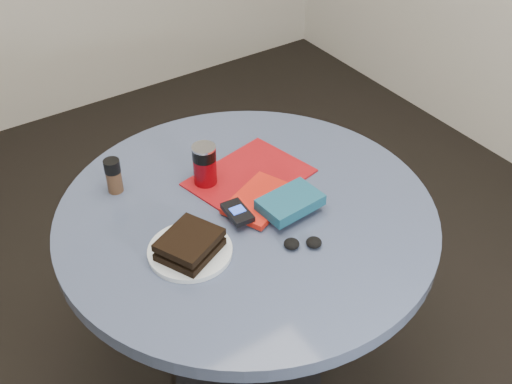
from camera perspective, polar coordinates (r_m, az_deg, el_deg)
ground at (r=2.24m, az=-0.67°, el=-16.50°), size 4.00×4.00×0.00m
table at (r=1.79m, az=-0.80°, el=-5.68°), size 1.00×1.00×0.75m
plate at (r=1.57m, az=-5.88°, el=-5.25°), size 0.24×0.24×0.01m
sandwich at (r=1.54m, az=-5.91°, el=-4.66°), size 0.18×0.17×0.05m
soda_can at (r=1.74m, az=-4.58°, el=2.39°), size 0.08×0.08×0.12m
pepper_grinder at (r=1.76m, az=-12.55°, el=1.44°), size 0.05×0.05×0.10m
magazine at (r=1.79m, az=-0.58°, el=1.31°), size 0.36×0.30×0.01m
red_book at (r=1.69m, az=0.38°, el=-0.71°), size 0.23×0.19×0.02m
novel at (r=1.65m, az=3.06°, el=-0.92°), size 0.17×0.12×0.03m
mp3_player at (r=1.63m, az=-1.66°, el=-1.81°), size 0.06×0.10×0.02m
headphones at (r=1.58m, az=4.17°, el=-4.55°), size 0.10×0.08×0.02m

